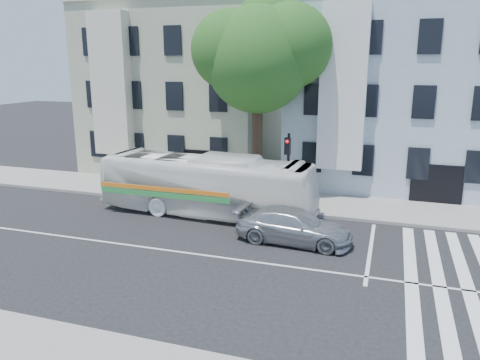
% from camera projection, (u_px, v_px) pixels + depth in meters
% --- Properties ---
extents(ground, '(120.00, 120.00, 0.00)m').
position_uv_depth(ground, '(197.00, 254.00, 18.48)').
color(ground, black).
rests_on(ground, ground).
extents(sidewalk_far, '(80.00, 4.00, 0.15)m').
position_uv_depth(sidewalk_far, '(254.00, 198.00, 25.83)').
color(sidewalk_far, gray).
rests_on(sidewalk_far, ground).
extents(building_left, '(12.00, 10.00, 11.00)m').
position_uv_depth(building_left, '(188.00, 89.00, 33.06)').
color(building_left, '#A4A58A').
rests_on(building_left, ground).
extents(building_right, '(12.00, 10.00, 11.00)m').
position_uv_depth(building_right, '(395.00, 93.00, 28.85)').
color(building_right, '#A4B2C3').
rests_on(building_right, ground).
extents(street_tree, '(7.30, 5.90, 11.10)m').
position_uv_depth(street_tree, '(260.00, 53.00, 24.59)').
color(street_tree, '#2D2116').
rests_on(street_tree, ground).
extents(bus, '(3.19, 10.99, 3.02)m').
position_uv_depth(bus, '(206.00, 185.00, 22.95)').
color(bus, white).
rests_on(bus, ground).
extents(sedan, '(2.25, 4.99, 1.42)m').
position_uv_depth(sedan, '(294.00, 226.00, 19.58)').
color(sedan, '#B4B7BB').
rests_on(sedan, ground).
extents(hedge, '(8.45, 2.87, 0.70)m').
position_uv_depth(hedge, '(198.00, 195.00, 24.96)').
color(hedge, '#1E561C').
rests_on(hedge, sidewalk_far).
extents(traffic_signal, '(0.43, 0.53, 4.07)m').
position_uv_depth(traffic_signal, '(288.00, 163.00, 22.62)').
color(traffic_signal, black).
rests_on(traffic_signal, ground).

